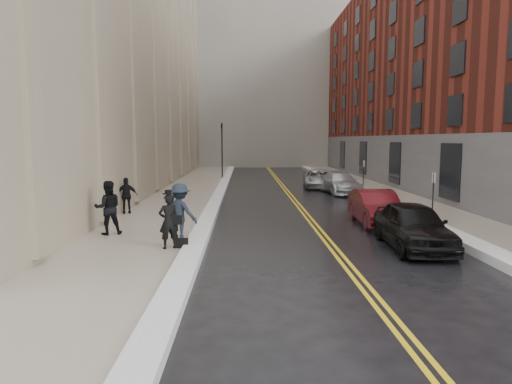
{
  "coord_description": "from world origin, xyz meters",
  "views": [
    {
      "loc": [
        -0.53,
        -12.03,
        3.71
      ],
      "look_at": [
        -0.07,
        6.16,
        1.6
      ],
      "focal_mm": 32.0,
      "sensor_mm": 36.0,
      "label": 1
    }
  ],
  "objects": [
    {
      "name": "car_silver_near",
      "position": [
        6.06,
        19.07,
        0.73
      ],
      "size": [
        2.51,
        5.18,
        1.45
      ],
      "primitive_type": "imported",
      "rotation": [
        0.0,
        0.0,
        0.1
      ],
      "color": "#AFB0B7",
      "rests_on": "ground"
    },
    {
      "name": "car_black",
      "position": [
        5.2,
        3.1,
        0.79
      ],
      "size": [
        2.05,
        4.72,
        1.58
      ],
      "primitive_type": "imported",
      "rotation": [
        0.0,
        0.0,
        -0.04
      ],
      "color": "black",
      "rests_on": "ground"
    },
    {
      "name": "pedestrian_main",
      "position": [
        -3.01,
        2.66,
        1.05
      ],
      "size": [
        0.78,
        0.66,
        1.8
      ],
      "primitive_type": "imported",
      "rotation": [
        0.0,
        0.0,
        3.57
      ],
      "color": "black",
      "rests_on": "sidewalk_left"
    },
    {
      "name": "pedestrian_c",
      "position": [
        -6.2,
        9.84,
        1.02
      ],
      "size": [
        1.09,
        0.65,
        1.74
      ],
      "primitive_type": "imported",
      "rotation": [
        0.0,
        0.0,
        3.38
      ],
      "color": "black",
      "rests_on": "sidewalk_left"
    },
    {
      "name": "building_right",
      "position": [
        17.5,
        23.0,
        9.0
      ],
      "size": [
        14.0,
        50.0,
        18.0
      ],
      "primitive_type": "cube",
      "color": "maroon",
      "rests_on": "ground"
    },
    {
      "name": "traffic_signal",
      "position": [
        -2.6,
        30.0,
        3.08
      ],
      "size": [
        0.18,
        0.15,
        5.2
      ],
      "color": "black",
      "rests_on": "ground"
    },
    {
      "name": "snow_ridge_left",
      "position": [
        -2.2,
        16.0,
        0.13
      ],
      "size": [
        0.7,
        60.8,
        0.26
      ],
      "primitive_type": "cube",
      "color": "white",
      "rests_on": "ground"
    },
    {
      "name": "car_maroon",
      "position": [
        5.2,
        7.48,
        0.75
      ],
      "size": [
        1.69,
        4.59,
        1.5
      ],
      "primitive_type": "imported",
      "rotation": [
        0.0,
        0.0,
        -0.02
      ],
      "color": "#4B0D13",
      "rests_on": "ground"
    },
    {
      "name": "lane_stripe_b",
      "position": [
        2.62,
        16.0,
        0.0
      ],
      "size": [
        0.12,
        64.0,
        0.01
      ],
      "primitive_type": "cube",
      "color": "gold",
      "rests_on": "ground"
    },
    {
      "name": "tower_far_right",
      "position": [
        14.0,
        66.0,
        22.0
      ],
      "size": [
        22.0,
        18.0,
        44.0
      ],
      "primitive_type": "cube",
      "color": "slate",
      "rests_on": "ground"
    },
    {
      "name": "ground",
      "position": [
        0.0,
        0.0,
        0.0
      ],
      "size": [
        160.0,
        160.0,
        0.0
      ],
      "primitive_type": "plane",
      "color": "black",
      "rests_on": "ground"
    },
    {
      "name": "sidewalk_right",
      "position": [
        9.0,
        16.0,
        0.07
      ],
      "size": [
        3.0,
        64.0,
        0.15
      ],
      "primitive_type": "cube",
      "color": "gray",
      "rests_on": "ground"
    },
    {
      "name": "pedestrian_b",
      "position": [
        -2.81,
        3.86,
        1.16
      ],
      "size": [
        1.5,
        1.23,
        2.02
      ],
      "primitive_type": "imported",
      "rotation": [
        0.0,
        0.0,
        2.71
      ],
      "color": "#1A232F",
      "rests_on": "sidewalk_left"
    },
    {
      "name": "sidewalk_left",
      "position": [
        -4.5,
        16.0,
        0.07
      ],
      "size": [
        4.0,
        64.0,
        0.15
      ],
      "primitive_type": "cube",
      "color": "gray",
      "rests_on": "ground"
    },
    {
      "name": "parking_sign_far",
      "position": [
        7.9,
        20.0,
        1.36
      ],
      "size": [
        0.06,
        0.35,
        2.23
      ],
      "color": "black",
      "rests_on": "ground"
    },
    {
      "name": "parking_sign_near",
      "position": [
        7.9,
        8.0,
        1.36
      ],
      "size": [
        0.06,
        0.35,
        2.23
      ],
      "color": "black",
      "rests_on": "ground"
    },
    {
      "name": "lane_stripe_a",
      "position": [
        2.38,
        16.0,
        0.0
      ],
      "size": [
        0.12,
        64.0,
        0.01
      ],
      "primitive_type": "cube",
      "color": "gold",
      "rests_on": "ground"
    },
    {
      "name": "car_silver_far",
      "position": [
        5.2,
        22.63,
        0.7
      ],
      "size": [
        2.81,
        5.27,
        1.41
      ],
      "primitive_type": "imported",
      "rotation": [
        0.0,
        0.0,
        -0.1
      ],
      "color": "#A8ABB1",
      "rests_on": "ground"
    },
    {
      "name": "snow_ridge_right",
      "position": [
        7.15,
        16.0,
        0.15
      ],
      "size": [
        0.85,
        60.8,
        0.3
      ],
      "primitive_type": "cube",
      "color": "white",
      "rests_on": "ground"
    },
    {
      "name": "pedestrian_a",
      "position": [
        -5.65,
        4.98,
        1.16
      ],
      "size": [
        1.19,
        1.05,
        2.02
      ],
      "primitive_type": "imported",
      "rotation": [
        0.0,
        0.0,
        3.49
      ],
      "color": "black",
      "rests_on": "sidewalk_left"
    }
  ]
}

